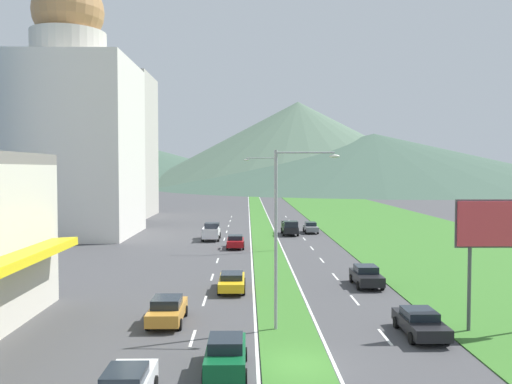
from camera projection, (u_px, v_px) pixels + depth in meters
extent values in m
plane|color=#424244|center=(296.00, 366.00, 24.42)|extent=(600.00, 600.00, 0.00)
cube|color=#387028|center=(261.00, 226.00, 84.35)|extent=(3.20, 240.00, 0.06)
cube|color=#387028|center=(392.00, 226.00, 84.71)|extent=(24.00, 240.00, 0.06)
cube|color=silver|center=(193.00, 338.00, 28.41)|extent=(0.16, 2.80, 0.01)
cube|color=silver|center=(205.00, 301.00, 36.43)|extent=(0.16, 2.80, 0.01)
cube|color=silver|center=(212.00, 277.00, 44.45)|extent=(0.16, 2.80, 0.01)
cube|color=silver|center=(217.00, 261.00, 52.47)|extent=(0.16, 2.80, 0.01)
cube|color=silver|center=(221.00, 248.00, 60.49)|extent=(0.16, 2.80, 0.01)
cube|color=silver|center=(224.00, 239.00, 68.51)|extent=(0.16, 2.80, 0.01)
cube|color=silver|center=(227.00, 232.00, 76.53)|extent=(0.16, 2.80, 0.01)
cube|color=silver|center=(229.00, 226.00, 84.55)|extent=(0.16, 2.80, 0.01)
cube|color=silver|center=(230.00, 221.00, 92.57)|extent=(0.16, 2.80, 0.01)
cube|color=silver|center=(231.00, 217.00, 100.59)|extent=(0.16, 2.80, 0.01)
cube|color=silver|center=(385.00, 337.00, 28.59)|extent=(0.16, 2.80, 0.01)
cube|color=silver|center=(355.00, 300.00, 36.61)|extent=(0.16, 2.80, 0.01)
cube|color=silver|center=(335.00, 277.00, 44.63)|extent=(0.16, 2.80, 0.01)
cube|color=silver|center=(322.00, 260.00, 52.65)|extent=(0.16, 2.80, 0.01)
cube|color=silver|center=(312.00, 248.00, 60.67)|extent=(0.16, 2.80, 0.01)
cube|color=silver|center=(304.00, 239.00, 68.69)|extent=(0.16, 2.80, 0.01)
cube|color=silver|center=(298.00, 232.00, 76.71)|extent=(0.16, 2.80, 0.01)
cube|color=silver|center=(293.00, 226.00, 84.73)|extent=(0.16, 2.80, 0.01)
cube|color=silver|center=(289.00, 221.00, 92.75)|extent=(0.16, 2.80, 0.01)
cube|color=silver|center=(286.00, 217.00, 100.77)|extent=(0.16, 2.80, 0.01)
cube|color=silver|center=(250.00, 226.00, 84.33)|extent=(0.16, 240.00, 0.01)
cube|color=silver|center=(272.00, 226.00, 84.39)|extent=(0.16, 240.00, 0.01)
cube|color=silver|center=(70.00, 149.00, 71.95)|extent=(16.85, 16.85, 23.25)
cylinder|color=beige|center=(69.00, 47.00, 71.38)|extent=(9.79, 9.79, 3.73)
sphere|color=#B27F4C|center=(68.00, 11.00, 71.18)|extent=(9.33, 9.33, 9.33)
cube|color=#B7B2A8|center=(113.00, 146.00, 101.80)|extent=(14.66, 14.66, 26.51)
cone|color=#3D5647|center=(118.00, 162.00, 320.84)|extent=(197.11, 197.11, 26.64)
cone|color=#516B56|center=(298.00, 144.00, 282.98)|extent=(167.95, 167.95, 44.18)
cone|color=#3D5647|center=(374.00, 161.00, 261.18)|extent=(213.91, 213.91, 26.05)
cylinder|color=#99999E|center=(276.00, 241.00, 29.65)|extent=(0.18, 0.18, 9.97)
cylinder|color=#99999E|center=(305.00, 153.00, 29.40)|extent=(3.20, 0.26, 0.10)
ellipsoid|color=silver|center=(335.00, 156.00, 29.35)|extent=(0.56, 0.28, 0.20)
cylinder|color=#99999E|center=(275.00, 204.00, 58.33)|extent=(0.18, 0.18, 10.26)
cylinder|color=#99999E|center=(261.00, 158.00, 58.20)|extent=(3.10, 0.32, 0.10)
ellipsoid|color=silver|center=(246.00, 160.00, 58.30)|extent=(0.56, 0.28, 0.20)
cylinder|color=#4C4C51|center=(469.00, 289.00, 29.49)|extent=(0.20, 0.20, 4.72)
cube|color=#D83847|center=(502.00, 224.00, 29.26)|extent=(4.89, 0.16, 2.45)
cube|color=#4C4C51|center=(501.00, 224.00, 29.38)|extent=(5.09, 0.08, 2.65)
cube|color=black|center=(420.00, 324.00, 28.78)|extent=(1.87, 4.60, 0.63)
cube|color=black|center=(419.00, 313.00, 28.94)|extent=(1.61, 2.03, 0.42)
cylinder|color=black|center=(447.00, 338.00, 27.38)|extent=(0.22, 0.64, 0.64)
cylinder|color=black|center=(412.00, 338.00, 27.35)|extent=(0.22, 0.64, 0.64)
cylinder|color=black|center=(428.00, 322.00, 30.24)|extent=(0.22, 0.64, 0.64)
cylinder|color=black|center=(396.00, 322.00, 30.20)|extent=(0.22, 0.64, 0.64)
cube|color=#C6842D|center=(167.00, 312.00, 31.22)|extent=(1.85, 4.57, 0.69)
cube|color=black|center=(167.00, 302.00, 31.01)|extent=(1.59, 2.01, 0.53)
cylinder|color=black|center=(156.00, 311.00, 32.63)|extent=(0.22, 0.64, 0.64)
cylinder|color=black|center=(186.00, 311.00, 32.66)|extent=(0.22, 0.64, 0.64)
cylinder|color=black|center=(148.00, 324.00, 29.80)|extent=(0.22, 0.64, 0.64)
cylinder|color=black|center=(180.00, 324.00, 29.83)|extent=(0.22, 0.64, 0.64)
cube|color=yellow|center=(232.00, 282.00, 39.49)|extent=(1.83, 4.71, 0.61)
cube|color=black|center=(232.00, 276.00, 39.28)|extent=(1.58, 2.07, 0.42)
cylinder|color=black|center=(221.00, 282.00, 40.95)|extent=(0.22, 0.64, 0.64)
cylinder|color=black|center=(244.00, 282.00, 40.98)|extent=(0.22, 0.64, 0.64)
cylinder|color=black|center=(219.00, 291.00, 38.03)|extent=(0.22, 0.64, 0.64)
cylinder|color=black|center=(244.00, 291.00, 38.07)|extent=(0.22, 0.64, 0.64)
cube|color=black|center=(125.00, 375.00, 20.02)|extent=(1.49, 1.90, 0.42)
cylinder|color=black|center=(113.00, 384.00, 21.55)|extent=(0.22, 0.64, 0.64)
cylinder|color=black|center=(154.00, 384.00, 21.58)|extent=(0.22, 0.64, 0.64)
cube|color=black|center=(366.00, 277.00, 41.02)|extent=(1.84, 4.36, 0.71)
cube|color=black|center=(366.00, 269.00, 41.17)|extent=(1.58, 1.92, 0.52)
cylinder|color=black|center=(382.00, 286.00, 39.70)|extent=(0.22, 0.64, 0.64)
cylinder|color=black|center=(359.00, 286.00, 39.67)|extent=(0.22, 0.64, 0.64)
cylinder|color=black|center=(374.00, 278.00, 42.40)|extent=(0.22, 0.64, 0.64)
cylinder|color=black|center=(351.00, 278.00, 42.37)|extent=(0.22, 0.64, 0.64)
cube|color=maroon|center=(235.00, 242.00, 60.64)|extent=(1.84, 4.19, 0.67)
cube|color=black|center=(235.00, 237.00, 60.44)|extent=(1.58, 1.84, 0.50)
cylinder|color=black|center=(228.00, 244.00, 61.93)|extent=(0.22, 0.64, 0.64)
cylinder|color=black|center=(243.00, 244.00, 61.96)|extent=(0.22, 0.64, 0.64)
cylinder|color=black|center=(227.00, 247.00, 59.34)|extent=(0.22, 0.64, 0.64)
cylinder|color=black|center=(243.00, 247.00, 59.37)|extent=(0.22, 0.64, 0.64)
cube|color=slate|center=(311.00, 228.00, 75.32)|extent=(1.71, 4.52, 0.66)
cube|color=black|center=(310.00, 224.00, 75.48)|extent=(1.47, 1.99, 0.51)
cylinder|color=black|center=(318.00, 232.00, 73.95)|extent=(0.22, 0.64, 0.64)
cylinder|color=black|center=(306.00, 232.00, 73.93)|extent=(0.22, 0.64, 0.64)
cylinder|color=black|center=(315.00, 229.00, 76.75)|extent=(0.22, 0.64, 0.64)
cylinder|color=black|center=(304.00, 229.00, 76.72)|extent=(0.22, 0.64, 0.64)
cube|color=#0C5128|center=(226.00, 356.00, 23.66)|extent=(1.72, 4.30, 0.77)
cube|color=black|center=(226.00, 343.00, 23.46)|extent=(1.48, 1.89, 0.51)
cylinder|color=black|center=(209.00, 354.00, 24.99)|extent=(0.22, 0.64, 0.64)
cylinder|color=black|center=(245.00, 354.00, 25.02)|extent=(0.22, 0.64, 0.64)
cylinder|color=black|center=(205.00, 376.00, 22.33)|extent=(0.22, 0.64, 0.64)
cylinder|color=black|center=(245.00, 376.00, 22.36)|extent=(0.22, 0.64, 0.64)
cube|color=silver|center=(211.00, 234.00, 67.82)|extent=(2.00, 5.40, 0.80)
cube|color=black|center=(212.00, 226.00, 69.39)|extent=(1.84, 2.00, 0.80)
cube|color=silver|center=(203.00, 230.00, 66.68)|extent=(0.10, 3.20, 0.44)
cube|color=silver|center=(218.00, 230.00, 66.71)|extent=(0.10, 3.20, 0.44)
cube|color=silver|center=(210.00, 231.00, 65.15)|extent=(1.84, 0.10, 0.44)
cylinder|color=black|center=(205.00, 235.00, 69.44)|extent=(0.26, 0.80, 0.80)
cylinder|color=black|center=(220.00, 235.00, 69.47)|extent=(0.26, 0.80, 0.80)
cylinder|color=black|center=(203.00, 238.00, 66.20)|extent=(0.26, 0.80, 0.80)
cylinder|color=black|center=(218.00, 238.00, 66.24)|extent=(0.26, 0.80, 0.80)
cube|color=black|center=(290.00, 229.00, 73.15)|extent=(2.00, 5.40, 0.80)
cube|color=black|center=(291.00, 224.00, 71.52)|extent=(1.84, 2.00, 0.80)
cube|color=black|center=(296.00, 223.00, 74.24)|extent=(0.10, 3.20, 0.44)
cube|color=black|center=(282.00, 223.00, 74.21)|extent=(0.10, 3.20, 0.44)
cube|color=black|center=(288.00, 222.00, 75.77)|extent=(1.84, 0.10, 0.44)
cylinder|color=black|center=(298.00, 233.00, 71.57)|extent=(0.26, 0.80, 0.80)
cylinder|color=black|center=(283.00, 233.00, 71.54)|extent=(0.26, 0.80, 0.80)
cylinder|color=black|center=(296.00, 230.00, 74.81)|extent=(0.26, 0.80, 0.80)
cylinder|color=black|center=(282.00, 230.00, 74.77)|extent=(0.26, 0.80, 0.80)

